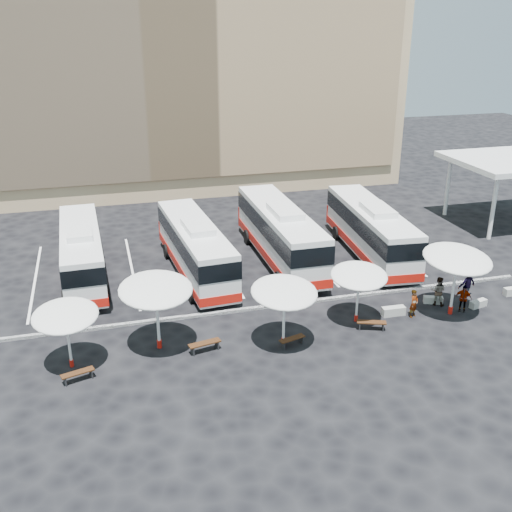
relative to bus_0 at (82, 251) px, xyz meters
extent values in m
plane|color=black|center=(8.99, -7.54, -1.82)|extent=(120.00, 120.00, 0.00)
cube|color=tan|center=(8.99, 24.46, 10.68)|extent=(42.00, 18.00, 25.00)
cube|color=tan|center=(8.99, 15.36, 10.18)|extent=(40.00, 0.30, 20.00)
cylinder|color=white|center=(28.99, -0.54, 0.58)|extent=(0.30, 0.30, 4.80)
cylinder|color=white|center=(28.99, 5.46, 0.58)|extent=(0.30, 0.30, 4.80)
cube|color=black|center=(8.99, -7.04, -1.74)|extent=(34.00, 0.25, 0.15)
cube|color=white|center=(-3.01, 0.46, -1.81)|extent=(0.15, 12.00, 0.01)
cube|color=white|center=(2.99, 0.46, -1.81)|extent=(0.15, 12.00, 0.01)
cube|color=white|center=(8.99, 0.46, -1.81)|extent=(0.15, 12.00, 0.01)
cube|color=white|center=(14.99, 0.46, -1.81)|extent=(0.15, 12.00, 0.01)
cube|color=white|center=(20.99, 0.46, -1.81)|extent=(0.15, 12.00, 0.01)
cube|color=white|center=(0.00, -0.01, -0.02)|extent=(2.61, 11.16, 2.77)
cube|color=black|center=(0.00, -0.01, 0.54)|extent=(2.67, 11.21, 1.02)
cube|color=red|center=(0.00, -0.01, -1.03)|extent=(2.67, 11.21, 0.51)
cube|color=red|center=(-0.15, 5.53, -0.71)|extent=(2.37, 0.25, 1.29)
cube|color=white|center=(0.03, -0.94, 1.56)|extent=(1.55, 2.81, 0.37)
cylinder|color=black|center=(-1.24, 3.19, -1.36)|extent=(0.35, 0.93, 0.92)
cylinder|color=black|center=(1.07, 3.25, -1.36)|extent=(0.35, 0.93, 0.92)
cylinder|color=black|center=(-1.05, -3.74, -1.36)|extent=(0.35, 0.93, 0.92)
cylinder|color=black|center=(1.26, -3.68, -1.36)|extent=(0.35, 0.93, 0.92)
cube|color=white|center=(6.91, -1.26, 0.06)|extent=(3.19, 11.68, 2.88)
cube|color=black|center=(6.91, -1.26, 0.63)|extent=(3.25, 11.74, 1.06)
cube|color=red|center=(6.91, -1.26, -1.00)|extent=(3.25, 11.74, 0.53)
cube|color=red|center=(6.51, 4.49, -0.66)|extent=(2.47, 0.36, 1.35)
cube|color=white|center=(6.98, -2.22, 1.69)|extent=(1.73, 2.98, 0.38)
cylinder|color=black|center=(5.48, 2.01, -1.34)|extent=(0.40, 0.98, 0.96)
cylinder|color=black|center=(7.88, 2.18, -1.34)|extent=(0.40, 0.98, 0.96)
cylinder|color=black|center=(5.98, -5.18, -1.34)|extent=(0.40, 0.98, 0.96)
cylinder|color=black|center=(8.38, -5.02, -1.34)|extent=(0.40, 0.98, 0.96)
cube|color=white|center=(12.76, -0.46, 0.21)|extent=(2.62, 12.47, 3.12)
cube|color=black|center=(12.76, -0.46, 0.83)|extent=(2.69, 12.54, 1.14)
cube|color=red|center=(12.76, -0.46, -0.94)|extent=(2.69, 12.54, 0.57)
cube|color=red|center=(12.78, 5.78, -0.57)|extent=(2.66, 0.21, 1.45)
cube|color=white|center=(12.76, -1.50, 1.97)|extent=(1.67, 3.12, 0.42)
cylinder|color=black|center=(11.47, 3.18, -1.30)|extent=(0.37, 1.04, 1.04)
cylinder|color=black|center=(14.07, 3.18, -1.30)|extent=(0.37, 1.04, 1.04)
cylinder|color=black|center=(11.46, -4.61, -1.30)|extent=(0.37, 1.04, 1.04)
cylinder|color=black|center=(14.05, -4.62, -1.30)|extent=(0.37, 1.04, 1.04)
cube|color=white|center=(18.97, -1.23, 0.11)|extent=(3.48, 12.05, 2.97)
cube|color=black|center=(18.97, -1.23, 0.71)|extent=(3.54, 12.11, 1.09)
cube|color=red|center=(18.97, -1.23, -0.98)|extent=(3.54, 12.11, 0.54)
cube|color=red|center=(19.48, 4.69, -0.63)|extent=(2.54, 0.41, 1.39)
cube|color=white|center=(18.89, -2.22, 1.80)|extent=(1.83, 3.09, 0.40)
cylinder|color=black|center=(18.03, 2.33, -1.32)|extent=(0.43, 1.02, 0.99)
cylinder|color=black|center=(20.50, 2.12, -1.32)|extent=(0.43, 1.02, 0.99)
cylinder|color=black|center=(17.40, -5.07, -1.32)|extent=(0.43, 1.02, 0.99)
cylinder|color=black|center=(19.87, -5.28, -1.32)|extent=(0.43, 1.02, 0.99)
cylinder|color=white|center=(-0.65, -10.45, -0.49)|extent=(0.13, 0.13, 2.66)
cylinder|color=red|center=(-0.65, -10.45, -1.64)|extent=(0.21, 0.21, 0.35)
ellipsoid|color=silver|center=(-0.65, -10.45, 0.89)|extent=(3.18, 3.22, 0.91)
cylinder|color=white|center=(3.56, -9.81, -0.24)|extent=(0.16, 0.16, 3.15)
cylinder|color=red|center=(3.56, -9.81, -1.61)|extent=(0.26, 0.26, 0.42)
ellipsoid|color=silver|center=(3.56, -9.81, 1.39)|extent=(3.96, 4.00, 1.08)
cylinder|color=white|center=(9.60, -11.17, -0.37)|extent=(0.15, 0.15, 2.89)
cylinder|color=red|center=(9.60, -11.17, -1.63)|extent=(0.23, 0.23, 0.39)
ellipsoid|color=silver|center=(9.60, -11.17, 1.12)|extent=(3.56, 3.60, 0.99)
cylinder|color=white|center=(14.18, -9.81, -0.49)|extent=(0.15, 0.15, 2.65)
cylinder|color=red|center=(14.18, -9.81, -1.64)|extent=(0.24, 0.24, 0.35)
ellipsoid|color=silver|center=(14.18, -9.81, 0.88)|extent=(3.65, 3.68, 0.91)
cylinder|color=white|center=(19.59, -10.39, -0.19)|extent=(0.17, 0.17, 3.25)
cylinder|color=red|center=(19.59, -10.39, -1.60)|extent=(0.27, 0.27, 0.43)
ellipsoid|color=silver|center=(19.59, -10.39, 1.49)|extent=(4.23, 4.27, 1.11)
cube|color=black|center=(-0.35, -11.77, -1.39)|extent=(1.54, 0.82, 0.06)
cube|color=black|center=(-0.92, -11.94, -1.62)|extent=(0.17, 0.38, 0.40)
cube|color=black|center=(0.22, -11.59, -1.62)|extent=(0.17, 0.38, 0.40)
cube|color=black|center=(5.67, -10.76, -1.35)|extent=(1.67, 0.75, 0.06)
cube|color=black|center=(5.04, -10.89, -1.60)|extent=(0.15, 0.42, 0.43)
cube|color=black|center=(6.31, -10.63, -1.60)|extent=(0.15, 0.42, 0.43)
cube|color=black|center=(10.01, -11.36, -1.42)|extent=(1.43, 0.74, 0.06)
cube|color=black|center=(9.47, -11.51, -1.63)|extent=(0.15, 0.35, 0.37)
cube|color=black|center=(10.54, -11.20, -1.63)|extent=(0.15, 0.35, 0.37)
cube|color=black|center=(14.56, -10.90, -1.38)|extent=(1.58, 0.92, 0.06)
cube|color=black|center=(13.98, -10.69, -1.61)|extent=(0.19, 0.38, 0.41)
cube|color=black|center=(15.13, -11.11, -1.61)|extent=(0.19, 0.38, 0.41)
cube|color=#969691|center=(16.45, -9.72, -1.57)|extent=(1.32, 0.47, 0.49)
cube|color=#969691|center=(19.36, -8.97, -1.62)|extent=(1.14, 0.74, 0.41)
cube|color=#969691|center=(21.58, -10.08, -1.62)|extent=(1.14, 0.62, 0.41)
imported|color=black|center=(17.40, -10.15, -1.02)|extent=(0.69, 0.61, 1.60)
imported|color=black|center=(19.48, -9.23, -0.96)|extent=(1.06, 1.04, 1.73)
imported|color=black|center=(20.39, -10.27, -1.03)|extent=(0.98, 0.83, 1.58)
imported|color=black|center=(21.69, -8.66, -0.93)|extent=(1.21, 0.79, 1.77)
camera|label=1|loc=(1.35, -36.15, 13.61)|focal=42.00mm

